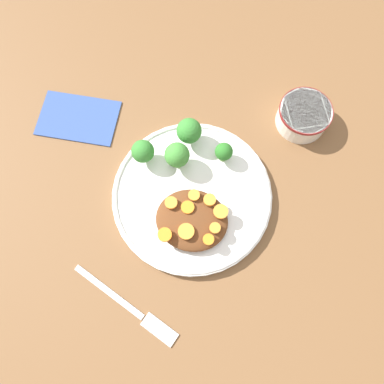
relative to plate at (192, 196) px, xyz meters
The scene contains 19 objects.
ground_plane 0.01m from the plate, ahead, with size 4.00×4.00×0.00m, color brown.
plate is the anchor object (origin of this frame).
dip_bowl 0.26m from the plate, 130.62° to the right, with size 0.10×0.10×0.04m.
stew_mound 0.05m from the plate, 102.91° to the left, with size 0.12×0.11×0.03m, color #5B3319.
broccoli_floret_0 0.11m from the plate, 74.05° to the right, with size 0.05×0.05×0.06m.
broccoli_floret_1 0.12m from the plate, 25.59° to the right, with size 0.04×0.04×0.05m.
broccoli_floret_2 0.10m from the plate, 115.19° to the right, with size 0.03×0.03×0.04m.
broccoli_floret_3 0.08m from the plate, 53.57° to the right, with size 0.04×0.04×0.06m.
carrot_slice_0 0.06m from the plate, 47.40° to the left, with size 0.02×0.02×0.01m, color orange.
carrot_slice_1 0.08m from the plate, 95.61° to the left, with size 0.03×0.03×0.01m, color orange.
carrot_slice_2 0.07m from the plate, 154.32° to the left, with size 0.03×0.03×0.00m, color orange.
carrot_slice_3 0.04m from the plate, 121.04° to the left, with size 0.02×0.02×0.01m, color orange.
carrot_slice_4 0.05m from the plate, 87.90° to the left, with size 0.02×0.02×0.00m, color orange.
carrot_slice_5 0.05m from the plate, 160.87° to the left, with size 0.02×0.02×0.01m, color orange.
carrot_slice_6 0.10m from the plate, 120.52° to the left, with size 0.02×0.02×0.01m, color orange.
carrot_slice_7 0.08m from the plate, 132.73° to the left, with size 0.02×0.02×0.01m, color orange.
carrot_slice_8 0.10m from the plate, 73.52° to the left, with size 0.02×0.02×0.01m, color orange.
fork 0.22m from the plate, 76.90° to the left, with size 0.20×0.09×0.01m.
napkin 0.27m from the plate, 22.86° to the right, with size 0.16×0.11×0.01m.
Camera 1 is at (-0.05, 0.19, 0.65)m, focal length 35.00 mm.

